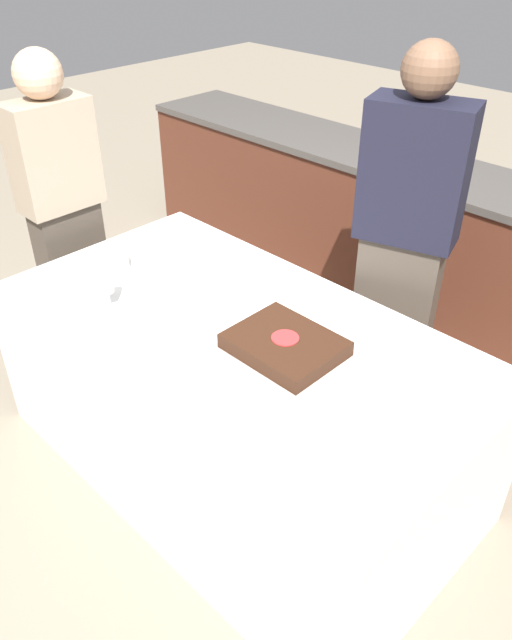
{
  "coord_description": "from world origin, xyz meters",
  "views": [
    {
      "loc": [
        1.45,
        -1.34,
        2.13
      ],
      "look_at": [
        0.12,
        0.0,
        0.84
      ],
      "focal_mm": 35.0,
      "sensor_mm": 36.0,
      "label": 1
    }
  ],
  "objects_px": {
    "cake": "(285,345)",
    "wine_glass": "(107,282)",
    "person_cutting_cake": "(403,249)",
    "person_seated_left": "(64,214)",
    "plate_stack": "(102,263)"
  },
  "relations": [
    {
      "from": "cake",
      "to": "plate_stack",
      "type": "height_order",
      "value": "plate_stack"
    },
    {
      "from": "cake",
      "to": "wine_glass",
      "type": "bearing_deg",
      "value": -158.67
    },
    {
      "from": "wine_glass",
      "to": "person_cutting_cake",
      "type": "bearing_deg",
      "value": 54.95
    },
    {
      "from": "wine_glass",
      "to": "person_seated_left",
      "type": "relative_size",
      "value": 0.11
    },
    {
      "from": "plate_stack",
      "to": "person_seated_left",
      "type": "height_order",
      "value": "person_seated_left"
    },
    {
      "from": "plate_stack",
      "to": "person_cutting_cake",
      "type": "height_order",
      "value": "person_cutting_cake"
    },
    {
      "from": "plate_stack",
      "to": "person_cutting_cake",
      "type": "relative_size",
      "value": 0.14
    },
    {
      "from": "wine_glass",
      "to": "person_seated_left",
      "type": "height_order",
      "value": "person_seated_left"
    },
    {
      "from": "cake",
      "to": "wine_glass",
      "type": "xyz_separation_m",
      "value": [
        -0.71,
        -0.28,
        0.09
      ]
    },
    {
      "from": "person_cutting_cake",
      "to": "wine_glass",
      "type": "bearing_deg",
      "value": 37.66
    },
    {
      "from": "cake",
      "to": "person_cutting_cake",
      "type": "height_order",
      "value": "person_cutting_cake"
    },
    {
      "from": "cake",
      "to": "plate_stack",
      "type": "bearing_deg",
      "value": -172.72
    },
    {
      "from": "person_cutting_cake",
      "to": "cake",
      "type": "bearing_deg",
      "value": 72.72
    },
    {
      "from": "person_cutting_cake",
      "to": "person_seated_left",
      "type": "relative_size",
      "value": 1.07
    },
    {
      "from": "cake",
      "to": "wine_glass",
      "type": "distance_m",
      "value": 0.77
    }
  ]
}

